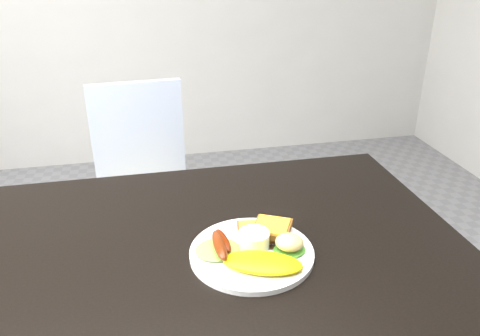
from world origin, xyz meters
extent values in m
cube|color=black|center=(0.00, 0.00, 0.73)|extent=(1.20, 0.80, 0.04)
cube|color=#9D8956|center=(-0.12, 0.77, 0.45)|extent=(0.39, 0.39, 0.04)
imported|color=navy|center=(-0.20, 0.46, 0.77)|extent=(0.57, 0.40, 1.54)
cylinder|color=white|center=(0.11, -0.05, 0.76)|extent=(0.27, 0.27, 0.01)
ellipsoid|color=#6AA339|center=(0.04, -0.04, 0.77)|extent=(0.11, 0.10, 0.01)
ellipsoid|color=#418B2F|center=(0.19, -0.07, 0.77)|extent=(0.09, 0.08, 0.01)
ellipsoid|color=yellow|center=(0.12, -0.11, 0.77)|extent=(0.18, 0.13, 0.02)
ellipsoid|color=#642602|center=(0.04, -0.05, 0.78)|extent=(0.03, 0.11, 0.03)
ellipsoid|color=#5E0804|center=(0.05, -0.03, 0.78)|extent=(0.03, 0.09, 0.02)
cylinder|color=white|center=(0.12, -0.04, 0.78)|extent=(0.07, 0.07, 0.04)
cube|color=brown|center=(0.13, 0.00, 0.77)|extent=(0.09, 0.09, 0.01)
cube|color=brown|center=(0.17, -0.01, 0.78)|extent=(0.11, 0.11, 0.01)
ellipsoid|color=#CCBF8A|center=(0.19, -0.07, 0.79)|extent=(0.08, 0.07, 0.03)
cube|color=#ADAFB7|center=(0.06, -0.06, 0.76)|extent=(0.14, 0.02, 0.00)
camera|label=1|loc=(-0.09, -0.86, 1.35)|focal=35.00mm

